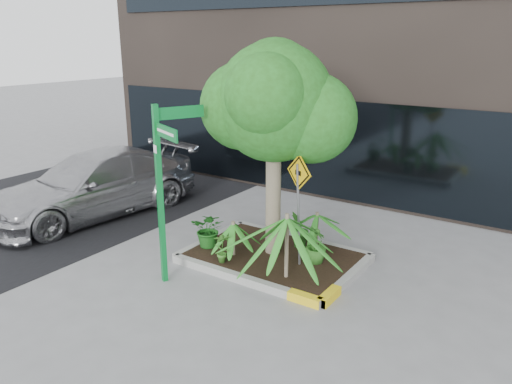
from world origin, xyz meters
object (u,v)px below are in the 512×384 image
Objects in this scene: cattle_sign at (299,192)px; parked_car at (94,184)px; tree at (275,102)px; street_sign_post at (164,176)px.

parked_car is at bearing -158.56° from cattle_sign.
tree is 5.58m from parked_car.
tree is at bearing 179.60° from cattle_sign.
parked_car is 2.49× the size of cattle_sign.
cattle_sign is at bearing 66.69° from street_sign_post.
tree is at bearing 85.59° from street_sign_post.
parked_car is 5.84m from cattle_sign.
street_sign_post reaches higher than parked_car.
street_sign_post is at bearing -115.65° from cattle_sign.
parked_car is at bearing -177.49° from tree.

